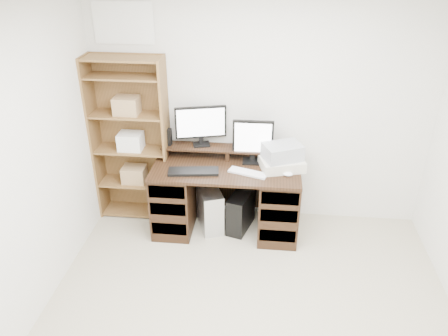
% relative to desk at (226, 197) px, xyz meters
% --- Properties ---
extents(room, '(3.54, 4.04, 2.54)m').
position_rel_desk_xyz_m(room, '(0.31, -1.64, 0.86)').
color(room, '#B3A98E').
rests_on(room, ground).
extents(desk, '(1.50, 0.70, 0.75)m').
position_rel_desk_xyz_m(desk, '(0.00, 0.00, 0.00)').
color(desk, black).
rests_on(desk, ground).
extents(riser_shelf, '(1.40, 0.22, 0.12)m').
position_rel_desk_xyz_m(riser_shelf, '(-0.00, 0.21, 0.45)').
color(riser_shelf, black).
rests_on(riser_shelf, desk).
extents(monitor_wide, '(0.52, 0.19, 0.42)m').
position_rel_desk_xyz_m(monitor_wide, '(-0.29, 0.25, 0.72)').
color(monitor_wide, black).
rests_on(monitor_wide, riser_shelf).
extents(monitor_small, '(0.41, 0.15, 0.45)m').
position_rel_desk_xyz_m(monitor_small, '(0.26, 0.15, 0.61)').
color(monitor_small, black).
rests_on(monitor_small, desk).
extents(speaker, '(0.08, 0.08, 0.18)m').
position_rel_desk_xyz_m(speaker, '(-0.64, 0.21, 0.57)').
color(speaker, black).
rests_on(speaker, riser_shelf).
extents(keyboard_black, '(0.51, 0.23, 0.03)m').
position_rel_desk_xyz_m(keyboard_black, '(-0.31, -0.16, 0.37)').
color(keyboard_black, black).
rests_on(keyboard_black, desk).
extents(keyboard_white, '(0.41, 0.23, 0.02)m').
position_rel_desk_xyz_m(keyboard_white, '(0.23, -0.12, 0.37)').
color(keyboard_white, silver).
rests_on(keyboard_white, desk).
extents(mouse, '(0.10, 0.07, 0.04)m').
position_rel_desk_xyz_m(mouse, '(0.62, -0.12, 0.38)').
color(mouse, white).
rests_on(mouse, desk).
extents(printer, '(0.49, 0.42, 0.10)m').
position_rel_desk_xyz_m(printer, '(0.56, 0.03, 0.41)').
color(printer, beige).
rests_on(printer, desk).
extents(basket, '(0.44, 0.39, 0.16)m').
position_rel_desk_xyz_m(basket, '(0.56, 0.03, 0.54)').
color(basket, '#9B9FA5').
rests_on(basket, printer).
extents(tower_silver, '(0.36, 0.51, 0.47)m').
position_rel_desk_xyz_m(tower_silver, '(-0.18, 0.02, -0.15)').
color(tower_silver, silver).
rests_on(tower_silver, ground).
extents(tower_black, '(0.29, 0.46, 0.42)m').
position_rel_desk_xyz_m(tower_black, '(0.16, 0.01, -0.18)').
color(tower_black, black).
rests_on(tower_black, ground).
extents(bookshelf, '(0.80, 0.30, 1.80)m').
position_rel_desk_xyz_m(bookshelf, '(-1.04, 0.21, 0.53)').
color(bookshelf, brown).
rests_on(bookshelf, ground).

